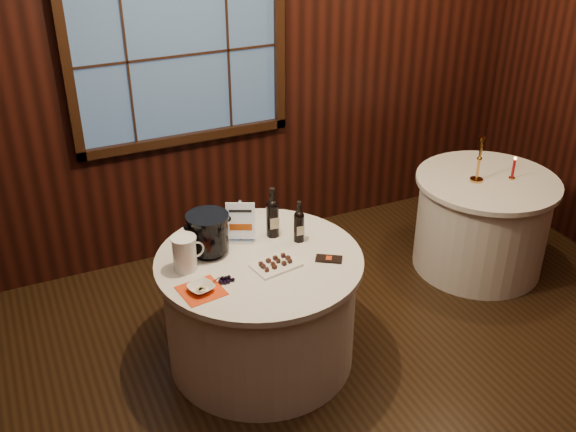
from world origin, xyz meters
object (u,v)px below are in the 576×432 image
ice_bucket (208,233)px  red_candle (513,170)px  port_bottle_right (299,224)px  glass_pitcher (185,253)px  chocolate_box (329,259)px  cracker_bowl (201,288)px  sign_stand (241,228)px  brass_candlestick (479,165)px  side_table (481,223)px  chocolate_plate (276,264)px  port_bottle_left (273,215)px  grape_bunch (226,279)px  main_table (260,308)px

ice_bucket → red_candle: ice_bucket is taller
port_bottle_right → glass_pitcher: bearing=-171.8°
chocolate_box → cracker_bowl: 0.81m
sign_stand → brass_candlestick: (1.92, 0.09, 0.03)m
glass_pitcher → chocolate_box: bearing=-21.7°
side_table → glass_pitcher: 2.50m
chocolate_plate → chocolate_box: 0.33m
port_bottle_left → brass_candlestick: 1.71m
port_bottle_left → grape_bunch: bearing=-137.3°
main_table → cracker_bowl: 0.62m
port_bottle_right → red_candle: port_bottle_right is taller
chocolate_box → sign_stand: bearing=166.6°
brass_candlestick → red_candle: size_ratio=1.95×
side_table → grape_bunch: size_ratio=7.15×
main_table → brass_candlestick: bearing=9.3°
brass_candlestick → grape_bunch: bearing=-167.9°
ice_bucket → grape_bunch: (-0.01, -0.33, -0.12)m
cracker_bowl → sign_stand: bearing=45.3°
chocolate_plate → glass_pitcher: 0.54m
side_table → chocolate_plate: (-1.94, -0.43, 0.40)m
ice_bucket → glass_pitcher: size_ratio=1.23×
cracker_bowl → port_bottle_left: bearing=32.9°
side_table → glass_pitcher: glass_pitcher is taller
side_table → port_bottle_right: size_ratio=3.86×
side_table → brass_candlestick: (-0.11, 0.01, 0.51)m
sign_stand → chocolate_box: sign_stand is taller
chocolate_plate → cracker_bowl: bearing=-173.4°
side_table → grape_bunch: (-2.27, -0.45, 0.40)m
cracker_bowl → brass_candlestick: 2.38m
chocolate_box → grape_bunch: grape_bunch is taller
glass_pitcher → brass_candlestick: (2.33, 0.24, 0.02)m
sign_stand → main_table: bearing=-58.7°
grape_bunch → side_table: bearing=11.2°
port_bottle_right → red_candle: size_ratio=1.55×
chocolate_plate → brass_candlestick: 1.89m
glass_pitcher → red_candle: glass_pitcher is taller
ice_bucket → red_candle: size_ratio=1.48×
port_bottle_right → cracker_bowl: port_bottle_right is taller
port_bottle_left → red_candle: bearing=4.5°
chocolate_box → glass_pitcher: bearing=-165.1°
side_table → brass_candlestick: size_ratio=3.07×
port_bottle_left → glass_pitcher: 0.64m
side_table → chocolate_plate: size_ratio=3.55×
side_table → brass_candlestick: brass_candlestick is taller
port_bottle_right → chocolate_plate: bearing=-132.8°
chocolate_plate → red_candle: 2.14m
side_table → sign_stand: (-2.03, -0.08, 0.48)m
ice_bucket → red_candle: 2.42m
main_table → port_bottle_left: size_ratio=3.77×
ice_bucket → grape_bunch: ice_bucket is taller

